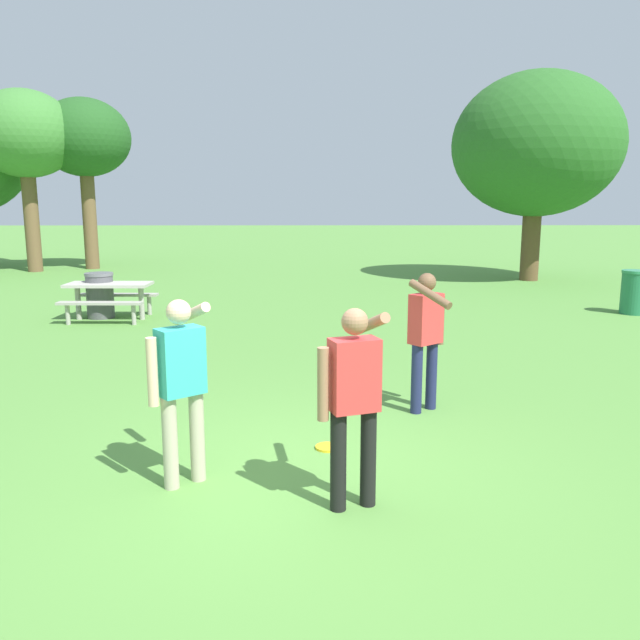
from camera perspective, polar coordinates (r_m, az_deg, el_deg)
name	(u,v)px	position (r m, az deg, el deg)	size (l,w,h in m)	color
ground_plane	(292,478)	(5.93, -2.50, -13.84)	(120.00, 120.00, 0.00)	#568E3D
person_thrower	(181,378)	(5.62, -12.31, -5.04)	(0.49, 0.84, 1.64)	#B7AD93
person_catcher	(426,331)	(7.52, 9.45, -1.01)	(0.49, 0.84, 1.64)	#1E234C
person_bystander	(353,393)	(5.09, 2.99, -6.48)	(0.58, 0.79, 1.64)	black
frisbee	(327,447)	(6.56, 0.67, -11.25)	(0.24, 0.24, 0.03)	yellow
picnic_table_near	(109,293)	(14.03, -18.25, 2.30)	(1.73, 1.46, 0.77)	#B2ADA3
trash_can_beside_table	(634,292)	(15.62, 26.19, 2.25)	(0.59, 0.59, 0.96)	#237047
trash_can_further_along	(100,295)	(14.32, -18.99, 2.09)	(0.59, 0.59, 0.96)	#515156
tree_broad_center	(25,136)	(24.68, -24.79, 14.66)	(3.45, 3.45, 6.15)	brown
tree_far_right	(85,140)	(24.94, -20.22, 14.81)	(3.21, 3.21, 6.02)	brown
tree_slender_mid	(536,145)	(21.06, 18.70, 14.51)	(5.05, 5.05, 6.26)	brown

